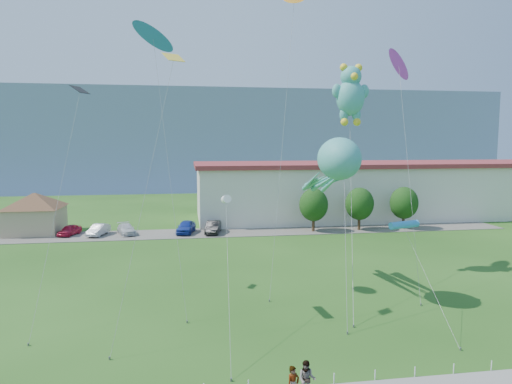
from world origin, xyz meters
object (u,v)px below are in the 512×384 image
(pavilion, at_px, (35,209))
(parked_car_silver, at_px, (98,230))
(pedestrian_right, at_px, (307,379))
(teddy_bear_kite, at_px, (351,93))
(parked_car_white, at_px, (126,229))
(octopus_kite, at_px, (334,167))
(parked_car_blue, at_px, (186,227))
(parked_car_black, at_px, (213,227))
(parked_car_red, at_px, (69,230))
(warehouse, at_px, (398,189))

(pavilion, relative_size, parked_car_silver, 2.30)
(pedestrian_right, bearing_deg, pavilion, 142.54)
(teddy_bear_kite, bearing_deg, parked_car_white, 136.96)
(parked_car_silver, distance_m, octopus_kite, 33.92)
(pedestrian_right, bearing_deg, teddy_bear_kite, 87.74)
(parked_car_blue, distance_m, parked_car_black, 3.33)
(parked_car_red, bearing_deg, teddy_bear_kite, -17.16)
(pedestrian_right, height_order, teddy_bear_kite, teddy_bear_kite)
(parked_car_blue, xyz_separation_m, parked_car_black, (3.30, -0.48, -0.03))
(pavilion, xyz_separation_m, parked_car_silver, (7.85, -2.56, -2.31))
(parked_car_red, bearing_deg, octopus_kite, -28.37)
(pavilion, xyz_separation_m, parked_car_red, (4.40, -2.00, -2.34))
(octopus_kite, xyz_separation_m, teddy_bear_kite, (3.32, 6.11, 5.77))
(pavilion, xyz_separation_m, warehouse, (50.00, 6.00, 1.10))
(parked_car_silver, bearing_deg, parked_car_black, 11.63)
(pedestrian_right, distance_m, octopus_kite, 15.93)
(pavilion, xyz_separation_m, parked_car_black, (21.52, -3.31, -2.23))
(pavilion, relative_size, teddy_bear_kite, 0.52)
(parked_car_black, bearing_deg, parked_car_blue, -177.87)
(parked_car_blue, relative_size, parked_car_black, 1.01)
(parked_car_red, xyz_separation_m, parked_car_blue, (13.82, -0.83, 0.15))
(warehouse, xyz_separation_m, octopus_kite, (-21.39, -33.95, 5.28))
(parked_car_blue, relative_size, octopus_kite, 0.39)
(pavilion, relative_size, warehouse, 0.15)
(octopus_kite, bearing_deg, pedestrian_right, -112.73)
(pavilion, relative_size, pedestrian_right, 5.65)
(parked_car_black, relative_size, octopus_kite, 0.39)
(parked_car_silver, height_order, parked_car_white, parked_car_silver)
(parked_car_red, distance_m, parked_car_blue, 13.85)
(pavilion, bearing_deg, parked_car_red, -24.50)
(warehouse, height_order, parked_car_red, warehouse)
(pedestrian_right, xyz_separation_m, octopus_kite, (5.21, 12.43, 8.49))
(parked_car_black, bearing_deg, parked_car_white, -174.89)
(warehouse, height_order, parked_car_silver, warehouse)
(parked_car_white, bearing_deg, parked_car_silver, 166.00)
(parked_car_blue, height_order, octopus_kite, octopus_kite)
(pedestrian_right, relative_size, parked_car_black, 0.36)
(warehouse, distance_m, parked_car_silver, 43.15)
(parked_car_red, bearing_deg, parked_car_black, 14.25)
(pedestrian_right, height_order, parked_car_silver, pedestrian_right)
(parked_car_silver, distance_m, parked_car_black, 13.69)
(parked_car_red, distance_m, octopus_kite, 36.54)
(parked_car_red, height_order, parked_car_silver, parked_car_silver)
(parked_car_blue, bearing_deg, parked_car_red, -170.85)
(parked_car_red, xyz_separation_m, parked_car_silver, (3.45, -0.56, 0.04))
(warehouse, relative_size, parked_car_red, 16.77)
(warehouse, relative_size, parked_car_black, 13.63)
(pedestrian_right, xyz_separation_m, parked_car_red, (-19.01, 38.37, -0.23))
(pedestrian_right, bearing_deg, parked_car_silver, 134.80)
(parked_car_red, distance_m, teddy_bear_kite, 36.90)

